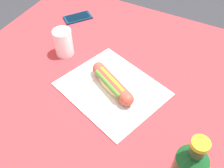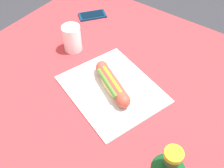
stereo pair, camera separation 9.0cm
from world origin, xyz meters
name	(u,v)px [view 1 (the left image)]	position (x,y,z in m)	size (l,w,h in m)	color
dining_table	(114,102)	(0.00, 0.00, 0.66)	(1.18, 1.02, 0.78)	brown
paper_wrapper	(112,89)	(-0.01, 0.04, 0.79)	(0.34, 0.28, 0.01)	silver
hot_dog	(112,84)	(-0.01, 0.04, 0.82)	(0.20, 0.13, 0.05)	#E5BC75
cell_phone	(78,17)	(0.34, -0.28, 0.79)	(0.13, 0.14, 0.01)	#0A2D4C
drinking_cup	(63,43)	(0.25, -0.04, 0.84)	(0.07, 0.07, 0.11)	white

